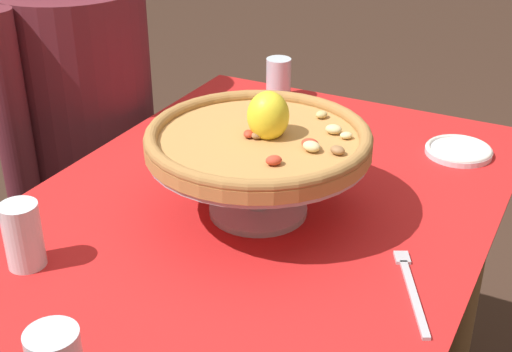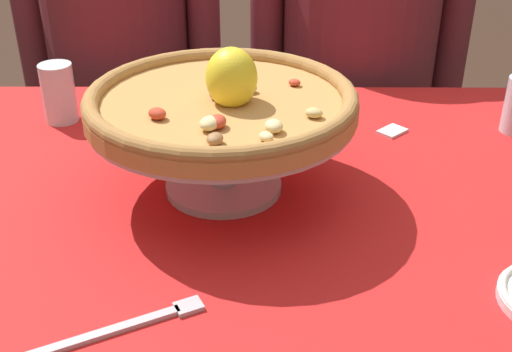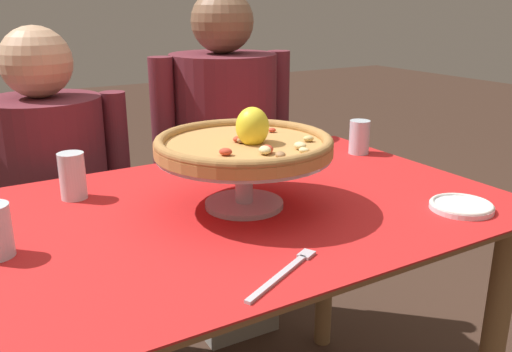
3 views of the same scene
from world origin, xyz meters
name	(u,v)px [view 1 (image 1 of 3)]	position (x,y,z in m)	size (l,w,h in m)	color
dining_table	(251,264)	(0.00, 0.00, 0.64)	(1.22, 0.83, 0.76)	olive
pizza_stand	(259,166)	(0.00, -0.01, 0.85)	(0.39, 0.39, 0.13)	#B7B7C1
pizza	(260,137)	(0.00, -0.02, 0.91)	(0.40, 0.40, 0.10)	#BC8447
water_glass_back_right	(278,81)	(0.53, 0.20, 0.80)	(0.06, 0.06, 0.10)	silver
water_glass_back_left	(24,240)	(-0.32, 0.24, 0.81)	(0.06, 0.06, 0.11)	silver
side_plate	(459,150)	(0.41, -0.28, 0.77)	(0.14, 0.14, 0.02)	white
dinner_fork	(411,287)	(-0.10, -0.33, 0.76)	(0.20, 0.11, 0.01)	#B7B7C1
sugar_packet	(237,130)	(0.30, 0.19, 0.76)	(0.05, 0.04, 0.01)	white
diner_right	(86,148)	(0.30, 0.65, 0.62)	(0.53, 0.38, 1.25)	gray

